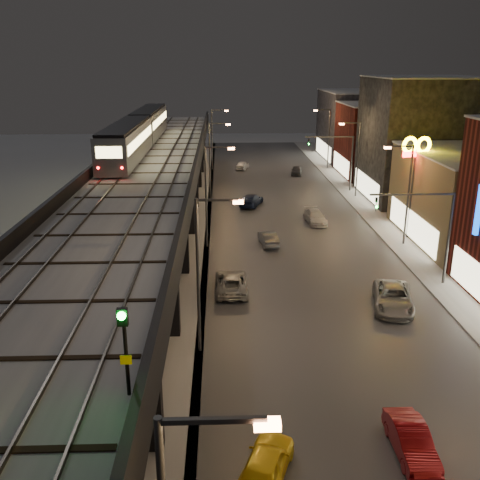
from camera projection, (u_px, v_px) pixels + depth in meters
name	position (u px, v px, depth m)	size (l,w,h in m)	color
road_surface	(293.00, 232.00, 51.69)	(17.00, 120.00, 0.06)	#46474D
sidewalk_right	(395.00, 231.00, 52.01)	(4.00, 120.00, 0.14)	#9FA1A8
under_viaduct_pavement	(153.00, 234.00, 51.23)	(11.00, 120.00, 0.06)	#9FA1A8
elevated_viaduct	(145.00, 184.00, 46.46)	(9.00, 100.00, 6.30)	black
viaduct_trackbed	(145.00, 175.00, 46.34)	(8.40, 100.00, 0.32)	#B2B7C1
viaduct_parapet_streetside	(195.00, 169.00, 46.37)	(0.30, 100.00, 1.10)	black
viaduct_parapet_far	(94.00, 170.00, 46.07)	(0.30, 100.00, 1.10)	black
building_d	(421.00, 140.00, 62.32)	(12.20, 13.20, 14.16)	#28292C
building_e	(384.00, 140.00, 76.22)	(12.20, 12.20, 10.16)	#5C1913
building_f	(360.00, 125.00, 89.33)	(12.20, 16.20, 11.16)	#33323A
streetlight_left_1	(203.00, 266.00, 28.92)	(2.57, 0.28, 9.00)	#38383A
streetlight_left_2	(209.00, 190.00, 45.97)	(2.57, 0.28, 9.00)	#38383A
streetlight_right_2	(406.00, 188.00, 46.55)	(2.56, 0.28, 9.00)	#38383A
streetlight_left_3	(212.00, 155.00, 63.03)	(2.57, 0.28, 9.00)	#38383A
streetlight_right_3	(356.00, 154.00, 63.61)	(2.56, 0.28, 9.00)	#38383A
streetlight_left_4	(214.00, 135.00, 80.08)	(2.57, 0.28, 9.00)	#38383A
streetlight_right_4	(327.00, 135.00, 80.67)	(2.56, 0.28, 9.00)	#38383A
traffic_light_rig_a	(434.00, 227.00, 38.23)	(6.10, 0.34, 7.00)	#38383A
traffic_light_rig_b	(343.00, 156.00, 66.65)	(6.10, 0.34, 7.00)	#38383A
subway_train	(139.00, 131.00, 59.92)	(2.89, 34.68, 3.45)	gray
rail_signal	(124.00, 335.00, 14.70)	(0.32, 0.42, 2.79)	black
car_taxi	(266.00, 465.00, 20.96)	(1.65, 4.09, 1.39)	yellow
car_near_white	(268.00, 239.00, 47.94)	(1.30, 3.72, 1.23)	#565A60
car_mid_silver	(231.00, 283.00, 38.20)	(2.27, 4.92, 1.37)	#989898
car_mid_dark	(251.00, 201.00, 60.90)	(1.88, 4.62, 1.34)	#151E3D
car_far_white	(242.00, 166.00, 81.56)	(1.49, 3.71, 1.27)	white
car_onc_silver	(411.00, 442.00, 22.32)	(1.37, 3.92, 1.29)	maroon
car_onc_dark	(393.00, 298.00, 35.58)	(2.46, 5.33, 1.48)	#959595
car_onc_white	(315.00, 217.00, 54.44)	(1.77, 4.34, 1.26)	silver
car_onc_red	(296.00, 171.00, 77.79)	(1.47, 3.66, 1.25)	#3B3D44
sign_mcdonalds	(416.00, 157.00, 47.65)	(2.81, 0.76, 9.47)	#38383A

